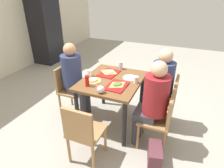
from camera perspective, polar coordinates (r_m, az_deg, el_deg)
The scene contains 23 objects.
ground_plane at distance 3.26m, azimuth 0.00°, elevation -11.10°, with size 10.00×10.00×0.02m, color #9E998E.
main_table at distance 2.89m, azimuth 0.00°, elevation -0.59°, with size 1.01×0.85×0.77m.
chair_near_left at distance 2.61m, azimuth 14.60°, elevation -9.55°, with size 0.40×0.40×0.84m.
chair_near_right at distance 3.03m, azimuth 16.21°, elevation -4.18°, with size 0.40×0.40×0.84m.
chair_far_side at distance 3.34m, azimuth -12.91°, elevation -0.71°, with size 0.40×0.40×0.84m.
chair_left_end at distance 2.34m, azimuth -8.71°, elevation -13.77°, with size 0.40×0.40×0.84m.
person_in_red at distance 2.49m, azimuth 12.09°, elevation -4.35°, with size 0.32×0.42×1.25m.
person_in_brown_jacket at distance 2.93m, azimuth 14.13°, elevation 0.45°, with size 0.32×0.42×1.25m.
person_far_side at distance 3.16m, azimuth -11.28°, elevation 2.78°, with size 0.32×0.42×1.25m.
tray_red_near at distance 2.65m, azimuth 1.49°, elevation -0.53°, with size 0.36×0.26×0.02m, color red.
tray_red_far at distance 3.03m, azimuth -0.93°, elevation 3.26°, with size 0.36×0.26×0.02m, color red.
paper_plate_center at distance 2.81m, azimuth -5.59°, elevation 1.02°, with size 0.22×0.22×0.01m, color white.
paper_plate_near_edge at distance 2.90m, azimuth 5.42°, elevation 1.87°, with size 0.22×0.22×0.01m, color white.
pizza_slice_a at distance 2.65m, azimuth 1.59°, elevation -0.03°, with size 0.26×0.24×0.02m.
pizza_slice_b at distance 3.05m, azimuth -0.93°, elevation 3.76°, with size 0.20×0.24×0.02m.
pizza_slice_c at distance 2.80m, azimuth -5.70°, elevation 1.18°, with size 0.24×0.22×0.02m.
plastic_cup_a at distance 2.95m, azimuth -6.68°, elevation 3.23°, with size 0.07×0.07×0.10m, color white.
plastic_cup_b at distance 2.74m, azimuth 7.18°, elevation 1.26°, with size 0.07×0.07×0.10m, color white.
soda_can at distance 3.19m, azimuth 2.64°, elevation 5.51°, with size 0.07×0.07×0.12m, color #B7BCC6.
condiment_bottle at distance 2.64m, azimuth -7.44°, elevation 0.95°, with size 0.06×0.06×0.16m, color red.
foil_bundle at distance 2.47m, azimuth -3.40°, elevation -1.63°, with size 0.10×0.10×0.10m, color silver.
handbag at distance 2.57m, azimuth 12.62°, elevation -20.31°, with size 0.32×0.16×0.28m, color #592D38.
drink_fridge at distance 5.88m, azimuth -19.24°, elevation 15.31°, with size 0.70×0.60×1.90m, color black.
Camera 1 is at (-2.36, -0.99, 2.01)m, focal length 30.60 mm.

